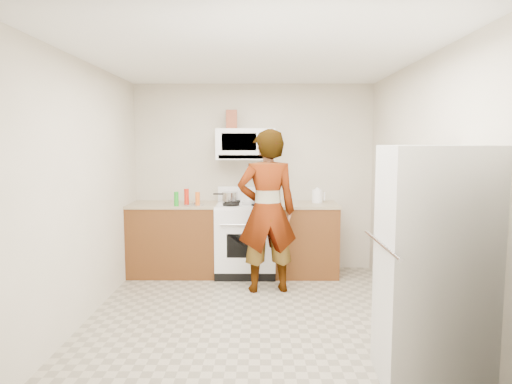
{
  "coord_description": "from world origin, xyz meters",
  "views": [
    {
      "loc": [
        0.09,
        -4.37,
        1.72
      ],
      "look_at": [
        0.04,
        0.55,
        1.19
      ],
      "focal_mm": 32.0,
      "sensor_mm": 36.0,
      "label": 1
    }
  ],
  "objects_px": {
    "fridge": "(433,268)",
    "kettle": "(317,196)",
    "microwave": "(246,144)",
    "saucepan": "(230,197)",
    "gas_range": "(246,238)",
    "person": "(267,211)"
  },
  "relations": [
    {
      "from": "fridge",
      "to": "kettle",
      "type": "relative_size",
      "value": 10.18
    },
    {
      "from": "microwave",
      "to": "saucepan",
      "type": "xyz_separation_m",
      "value": [
        -0.21,
        0.0,
        -0.69
      ]
    },
    {
      "from": "microwave",
      "to": "fridge",
      "type": "xyz_separation_m",
      "value": [
        1.4,
        -2.86,
        -0.85
      ]
    },
    {
      "from": "fridge",
      "to": "kettle",
      "type": "distance_m",
      "value": 2.88
    },
    {
      "from": "gas_range",
      "to": "saucepan",
      "type": "height_order",
      "value": "gas_range"
    },
    {
      "from": "gas_range",
      "to": "fridge",
      "type": "height_order",
      "value": "fridge"
    },
    {
      "from": "kettle",
      "to": "fridge",
      "type": "bearing_deg",
      "value": -58.54
    },
    {
      "from": "gas_range",
      "to": "microwave",
      "type": "height_order",
      "value": "microwave"
    },
    {
      "from": "gas_range",
      "to": "kettle",
      "type": "xyz_separation_m",
      "value": [
        0.94,
        0.1,
        0.53
      ]
    },
    {
      "from": "fridge",
      "to": "saucepan",
      "type": "bearing_deg",
      "value": 122.88
    },
    {
      "from": "fridge",
      "to": "saucepan",
      "type": "xyz_separation_m",
      "value": [
        -1.61,
        2.86,
        0.16
      ]
    },
    {
      "from": "microwave",
      "to": "person",
      "type": "distance_m",
      "value": 1.14
    },
    {
      "from": "fridge",
      "to": "microwave",
      "type": "bearing_deg",
      "value": 119.58
    },
    {
      "from": "saucepan",
      "to": "gas_range",
      "type": "bearing_deg",
      "value": -31.51
    },
    {
      "from": "gas_range",
      "to": "fridge",
      "type": "xyz_separation_m",
      "value": [
        1.4,
        -2.73,
        0.36
      ]
    },
    {
      "from": "saucepan",
      "to": "fridge",
      "type": "bearing_deg",
      "value": -60.63
    },
    {
      "from": "gas_range",
      "to": "kettle",
      "type": "relative_size",
      "value": 6.77
    },
    {
      "from": "gas_range",
      "to": "saucepan",
      "type": "xyz_separation_m",
      "value": [
        -0.21,
        0.13,
        0.52
      ]
    },
    {
      "from": "microwave",
      "to": "kettle",
      "type": "bearing_deg",
      "value": -1.5
    },
    {
      "from": "microwave",
      "to": "kettle",
      "type": "relative_size",
      "value": 4.55
    },
    {
      "from": "gas_range",
      "to": "kettle",
      "type": "distance_m",
      "value": 1.09
    },
    {
      "from": "fridge",
      "to": "saucepan",
      "type": "relative_size",
      "value": 8.47
    }
  ]
}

